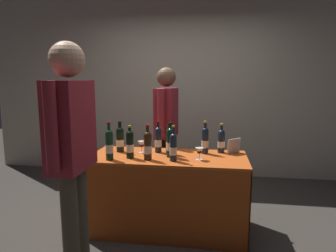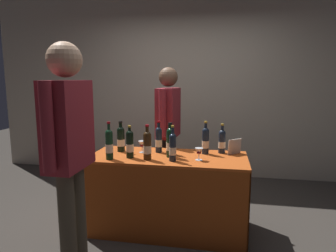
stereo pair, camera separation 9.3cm
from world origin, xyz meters
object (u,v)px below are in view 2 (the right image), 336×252
object	(u,v)px
display_bottle_0	(147,145)
wine_glass_near_vendor	(199,151)
tasting_table	(168,180)
featured_wine_bottle	(170,141)
wine_glass_mid	(142,144)
vendor_presenter	(168,123)
taster_foreground_right	(69,142)

from	to	relation	value
display_bottle_0	wine_glass_near_vendor	bearing A→B (deg)	7.98
tasting_table	display_bottle_0	world-z (taller)	display_bottle_0
display_bottle_0	tasting_table	bearing A→B (deg)	44.63
featured_wine_bottle	display_bottle_0	xyz separation A→B (m)	(-0.17, -0.25, 0.01)
wine_glass_mid	wine_glass_near_vendor	bearing A→B (deg)	-17.25
featured_wine_bottle	display_bottle_0	size ratio (longest dim) A/B	0.95
wine_glass_near_vendor	vendor_presenter	size ratio (longest dim) A/B	0.07
display_bottle_0	vendor_presenter	xyz separation A→B (m)	(0.05, 0.85, 0.09)
vendor_presenter	wine_glass_near_vendor	bearing A→B (deg)	33.52
vendor_presenter	wine_glass_mid	bearing A→B (deg)	-11.38
vendor_presenter	featured_wine_bottle	bearing A→B (deg)	16.06
featured_wine_bottle	taster_foreground_right	distance (m)	1.14
tasting_table	vendor_presenter	distance (m)	0.84
display_bottle_0	featured_wine_bottle	bearing A→B (deg)	55.74
wine_glass_mid	taster_foreground_right	xyz separation A→B (m)	(-0.27, -0.98, 0.22)
featured_wine_bottle	taster_foreground_right	size ratio (longest dim) A/B	0.18
wine_glass_near_vendor	taster_foreground_right	xyz separation A→B (m)	(-0.87, -0.79, 0.22)
featured_wine_bottle	wine_glass_near_vendor	distance (m)	0.36
tasting_table	featured_wine_bottle	world-z (taller)	featured_wine_bottle
tasting_table	wine_glass_near_vendor	xyz separation A→B (m)	(0.31, -0.10, 0.33)
tasting_table	wine_glass_mid	size ratio (longest dim) A/B	12.64
wine_glass_mid	vendor_presenter	size ratio (longest dim) A/B	0.07
wine_glass_mid	featured_wine_bottle	bearing A→B (deg)	-1.01
featured_wine_bottle	wine_glass_mid	bearing A→B (deg)	178.99
wine_glass_near_vendor	taster_foreground_right	bearing A→B (deg)	-137.68
tasting_table	wine_glass_mid	world-z (taller)	wine_glass_mid
tasting_table	featured_wine_bottle	size ratio (longest dim) A/B	4.88
taster_foreground_right	tasting_table	bearing A→B (deg)	-31.91
taster_foreground_right	wine_glass_mid	bearing A→B (deg)	-15.25
featured_wine_bottle	vendor_presenter	distance (m)	0.62
taster_foreground_right	display_bottle_0	bearing A→B (deg)	-28.14
wine_glass_near_vendor	featured_wine_bottle	bearing A→B (deg)	149.71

